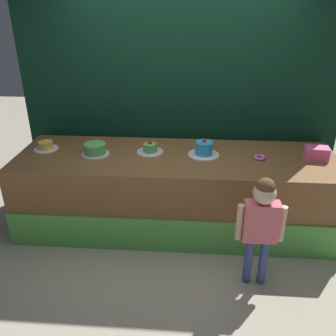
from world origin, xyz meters
The scene contains 10 objects.
ground_plane centered at (0.00, 0.00, 0.00)m, with size 12.00×12.00×0.00m, color #ADA38E.
stage_platform centered at (0.00, 0.51, 0.41)m, with size 3.36×1.05×0.83m.
curtain_backdrop centered at (0.00, 1.13, 1.59)m, with size 3.64×0.08×3.19m, color black.
child_figure centered at (0.75, -0.37, 0.68)m, with size 0.40×0.19×1.05m.
pink_box centered at (1.43, 0.54, 0.90)m, with size 0.23×0.15×0.13m, color pink.
donut centered at (0.86, 0.50, 0.85)m, with size 0.12×0.12×0.03m, color #CC66D8.
cake_far_left centered at (-1.43, 0.59, 0.87)m, with size 0.26×0.26×0.12m.
cake_center_left centered at (-0.86, 0.50, 0.89)m, with size 0.29×0.29×0.12m.
cake_center_right centered at (-0.29, 0.59, 0.87)m, with size 0.29×0.29×0.13m.
cake_far_right centered at (0.29, 0.56, 0.90)m, with size 0.33×0.33×0.19m.
Camera 1 is at (0.16, -2.87, 2.31)m, focal length 37.72 mm.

